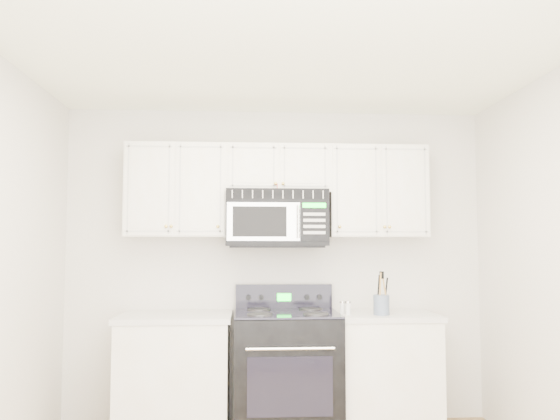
{
  "coord_description": "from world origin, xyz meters",
  "views": [
    {
      "loc": [
        -0.26,
        -2.87,
        1.43
      ],
      "look_at": [
        0.0,
        1.3,
        1.72
      ],
      "focal_mm": 35.0,
      "sensor_mm": 36.0,
      "label": 1
    }
  ],
  "objects": [
    {
      "name": "shaker_pepper",
      "position": [
        0.5,
        1.41,
        0.97
      ],
      "size": [
        0.04,
        0.04,
        0.1
      ],
      "color": "silver",
      "rests_on": "base_cabinet_right"
    },
    {
      "name": "shaker_salt",
      "position": [
        0.52,
        1.31,
        0.97
      ],
      "size": [
        0.04,
        0.04,
        0.11
      ],
      "color": "silver",
      "rests_on": "base_cabinet_right"
    },
    {
      "name": "base_cabinet_right",
      "position": [
        0.8,
        1.44,
        0.43
      ],
      "size": [
        0.86,
        0.65,
        0.92
      ],
      "color": "white",
      "rests_on": "ground"
    },
    {
      "name": "microwave",
      "position": [
        -0.01,
        1.54,
        1.67
      ],
      "size": [
        0.81,
        0.45,
        0.45
      ],
      "color": "black",
      "rests_on": "ground"
    },
    {
      "name": "range",
      "position": [
        0.06,
        1.41,
        0.48
      ],
      "size": [
        0.8,
        0.73,
        1.13
      ],
      "color": "black",
      "rests_on": "ground"
    },
    {
      "name": "base_cabinet_left",
      "position": [
        -0.8,
        1.44,
        0.43
      ],
      "size": [
        0.86,
        0.65,
        0.92
      ],
      "color": "white",
      "rests_on": "ground"
    },
    {
      "name": "upper_cabinets",
      "position": [
        -0.0,
        1.58,
        1.93
      ],
      "size": [
        2.44,
        0.37,
        0.75
      ],
      "color": "white",
      "rests_on": "ground"
    },
    {
      "name": "utensil_crock",
      "position": [
        0.78,
        1.3,
        1.0
      ],
      "size": [
        0.12,
        0.12,
        0.33
      ],
      "color": "#515970",
      "rests_on": "base_cabinet_right"
    },
    {
      "name": "room",
      "position": [
        0.0,
        0.0,
        1.3
      ],
      "size": [
        3.51,
        3.51,
        2.61
      ],
      "color": "olive",
      "rests_on": "ground"
    }
  ]
}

